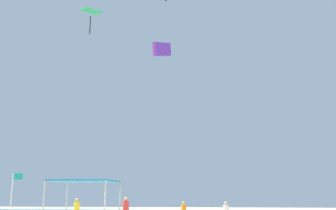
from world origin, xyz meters
TOP-DOWN VIEW (x-y plane):
  - canopy_tent at (-3.47, 2.38)m, footprint 2.91×2.81m
  - person_leftmost at (-7.10, 11.35)m, footprint 0.42×0.42m
  - person_central at (-3.67, 12.08)m, footprint 0.44×0.48m
  - banner_flag at (-8.56, 4.94)m, footprint 0.61×0.06m
  - kite_diamond_green at (-7.24, 12.51)m, footprint 2.15×2.14m
  - kite_parafoil_purple at (-2.56, 22.99)m, footprint 1.45×4.87m

SIDE VIEW (x-z plane):
  - person_leftmost at x=-7.10m, z-range 0.16..1.94m
  - person_central at x=-3.67m, z-range 0.16..2.03m
  - banner_flag at x=-8.56m, z-range 0.36..3.54m
  - canopy_tent at x=-3.47m, z-range 1.17..3.83m
  - kite_diamond_green at x=-7.24m, z-range 15.93..18.25m
  - kite_parafoil_purple at x=-2.56m, z-range 16.21..19.20m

